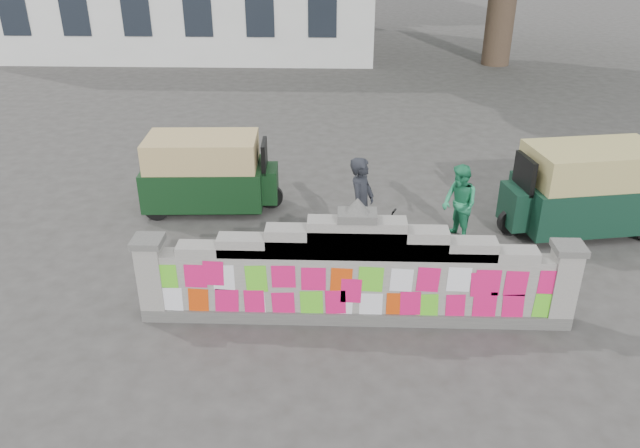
{
  "coord_description": "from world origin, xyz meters",
  "views": [
    {
      "loc": [
        -0.26,
        -7.85,
        5.53
      ],
      "look_at": [
        -0.56,
        1.0,
        1.1
      ],
      "focal_mm": 35.0,
      "sensor_mm": 36.0,
      "label": 1
    }
  ],
  "objects_px": {
    "cyclist_rider": "(361,219)",
    "rickshaw_left": "(207,172)",
    "rickshaw_right": "(586,188)",
    "cyclist_bike": "(360,237)",
    "pedestrian": "(459,204)"
  },
  "relations": [
    {
      "from": "cyclist_bike",
      "to": "rickshaw_right",
      "type": "height_order",
      "value": "rickshaw_right"
    },
    {
      "from": "pedestrian",
      "to": "rickshaw_right",
      "type": "relative_size",
      "value": 0.48
    },
    {
      "from": "cyclist_rider",
      "to": "rickshaw_left",
      "type": "bearing_deg",
      "value": 75.99
    },
    {
      "from": "cyclist_rider",
      "to": "pedestrian",
      "type": "height_order",
      "value": "cyclist_rider"
    },
    {
      "from": "cyclist_rider",
      "to": "rickshaw_right",
      "type": "bearing_deg",
      "value": -50.83
    },
    {
      "from": "cyclist_rider",
      "to": "rickshaw_right",
      "type": "height_order",
      "value": "cyclist_rider"
    },
    {
      "from": "cyclist_bike",
      "to": "cyclist_rider",
      "type": "height_order",
      "value": "cyclist_rider"
    },
    {
      "from": "pedestrian",
      "to": "cyclist_bike",
      "type": "bearing_deg",
      "value": -87.18
    },
    {
      "from": "cyclist_bike",
      "to": "pedestrian",
      "type": "relative_size",
      "value": 1.29
    },
    {
      "from": "pedestrian",
      "to": "rickshaw_left",
      "type": "distance_m",
      "value": 5.06
    },
    {
      "from": "rickshaw_right",
      "to": "cyclist_rider",
      "type": "bearing_deg",
      "value": 7.87
    },
    {
      "from": "rickshaw_right",
      "to": "rickshaw_left",
      "type": "bearing_deg",
      "value": -16.12
    },
    {
      "from": "cyclist_rider",
      "to": "pedestrian",
      "type": "bearing_deg",
      "value": -42.85
    },
    {
      "from": "rickshaw_left",
      "to": "pedestrian",
      "type": "bearing_deg",
      "value": -17.11
    },
    {
      "from": "cyclist_bike",
      "to": "pedestrian",
      "type": "bearing_deg",
      "value": -42.85
    }
  ]
}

